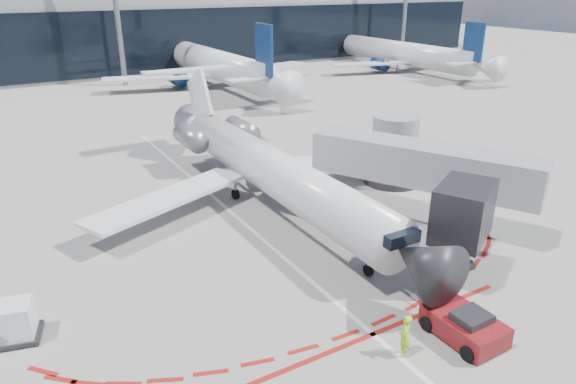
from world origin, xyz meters
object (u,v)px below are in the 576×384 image
ramp_worker (405,336)px  uld_container (15,322)px  pushback_tug (465,325)px  regional_jet (265,166)px

ramp_worker → uld_container: 15.22m
pushback_tug → ramp_worker: (-2.82, 0.40, 0.32)m
ramp_worker → pushback_tug: bearing=134.6°
pushback_tug → uld_container: uld_container is taller
regional_jet → uld_container: 16.82m
regional_jet → uld_container: bearing=-154.3°
pushback_tug → uld_container: size_ratio=2.39×
pushback_tug → uld_container: (-15.44, 8.91, 0.25)m
uld_container → ramp_worker: bearing=-19.5°
regional_jet → uld_container: (-15.10, -7.25, -1.61)m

